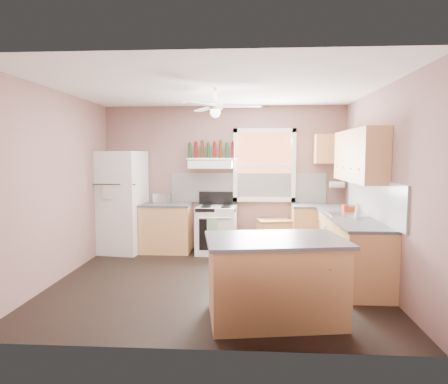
# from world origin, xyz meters

# --- Properties ---
(floor) EXTENTS (4.50, 4.50, 0.00)m
(floor) POSITION_xyz_m (0.00, 0.00, 0.00)
(floor) COLOR black
(floor) RESTS_ON ground
(ceiling) EXTENTS (4.50, 4.50, 0.00)m
(ceiling) POSITION_xyz_m (0.00, 0.00, 2.70)
(ceiling) COLOR white
(ceiling) RESTS_ON ground
(wall_back) EXTENTS (4.50, 0.05, 2.70)m
(wall_back) POSITION_xyz_m (0.00, 2.02, 1.35)
(wall_back) COLOR #825E58
(wall_back) RESTS_ON ground
(wall_right) EXTENTS (0.05, 4.00, 2.70)m
(wall_right) POSITION_xyz_m (2.27, 0.00, 1.35)
(wall_right) COLOR #825E58
(wall_right) RESTS_ON ground
(wall_left) EXTENTS (0.05, 4.00, 2.70)m
(wall_left) POSITION_xyz_m (-2.27, 0.00, 1.35)
(wall_left) COLOR #825E58
(wall_left) RESTS_ON ground
(backsplash_back) EXTENTS (2.90, 0.03, 0.55)m
(backsplash_back) POSITION_xyz_m (0.45, 1.99, 1.18)
(backsplash_back) COLOR white
(backsplash_back) RESTS_ON wall_back
(backsplash_right) EXTENTS (0.03, 2.60, 0.55)m
(backsplash_right) POSITION_xyz_m (2.23, 0.30, 1.18)
(backsplash_right) COLOR white
(backsplash_right) RESTS_ON wall_right
(window_view) EXTENTS (1.00, 0.02, 1.20)m
(window_view) POSITION_xyz_m (0.75, 1.98, 1.60)
(window_view) COLOR brown
(window_view) RESTS_ON wall_back
(window_frame) EXTENTS (1.16, 0.07, 1.36)m
(window_frame) POSITION_xyz_m (0.75, 1.96, 1.60)
(window_frame) COLOR white
(window_frame) RESTS_ON wall_back
(refrigerator) EXTENTS (0.88, 0.86, 1.86)m
(refrigerator) POSITION_xyz_m (-1.89, 1.65, 0.93)
(refrigerator) COLOR white
(refrigerator) RESTS_ON floor
(base_cabinet_left) EXTENTS (0.90, 0.60, 0.86)m
(base_cabinet_left) POSITION_xyz_m (-1.06, 1.70, 0.43)
(base_cabinet_left) COLOR tan
(base_cabinet_left) RESTS_ON floor
(counter_left) EXTENTS (0.92, 0.62, 0.04)m
(counter_left) POSITION_xyz_m (-1.06, 1.70, 0.88)
(counter_left) COLOR #454547
(counter_left) RESTS_ON base_cabinet_left
(toaster) EXTENTS (0.31, 0.22, 0.18)m
(toaster) POSITION_xyz_m (-1.13, 1.68, 0.99)
(toaster) COLOR silver
(toaster) RESTS_ON counter_left
(stove) EXTENTS (0.74, 0.67, 0.86)m
(stove) POSITION_xyz_m (-0.12, 1.65, 0.43)
(stove) COLOR white
(stove) RESTS_ON floor
(range_hood) EXTENTS (0.78, 0.50, 0.14)m
(range_hood) POSITION_xyz_m (-0.23, 1.75, 1.62)
(range_hood) COLOR white
(range_hood) RESTS_ON wall_back
(bottle_shelf) EXTENTS (0.90, 0.26, 0.03)m
(bottle_shelf) POSITION_xyz_m (-0.23, 1.87, 1.72)
(bottle_shelf) COLOR white
(bottle_shelf) RESTS_ON range_hood
(cart) EXTENTS (0.68, 0.53, 0.61)m
(cart) POSITION_xyz_m (0.94, 1.75, 0.31)
(cart) COLOR tan
(cart) RESTS_ON floor
(base_cabinet_corner) EXTENTS (1.00, 0.60, 0.86)m
(base_cabinet_corner) POSITION_xyz_m (1.75, 1.70, 0.43)
(base_cabinet_corner) COLOR tan
(base_cabinet_corner) RESTS_ON floor
(base_cabinet_right) EXTENTS (0.60, 2.20, 0.86)m
(base_cabinet_right) POSITION_xyz_m (1.95, 0.30, 0.43)
(base_cabinet_right) COLOR tan
(base_cabinet_right) RESTS_ON floor
(counter_corner) EXTENTS (1.02, 0.62, 0.04)m
(counter_corner) POSITION_xyz_m (1.75, 1.70, 0.88)
(counter_corner) COLOR #454547
(counter_corner) RESTS_ON base_cabinet_corner
(counter_right) EXTENTS (0.62, 2.22, 0.04)m
(counter_right) POSITION_xyz_m (1.94, 0.30, 0.88)
(counter_right) COLOR #454547
(counter_right) RESTS_ON base_cabinet_right
(sink) EXTENTS (0.55, 0.45, 0.03)m
(sink) POSITION_xyz_m (1.94, 0.50, 0.90)
(sink) COLOR silver
(sink) RESTS_ON counter_right
(faucet) EXTENTS (0.03, 0.03, 0.14)m
(faucet) POSITION_xyz_m (2.10, 0.50, 0.97)
(faucet) COLOR silver
(faucet) RESTS_ON sink
(upper_cabinet_right) EXTENTS (0.33, 1.80, 0.76)m
(upper_cabinet_right) POSITION_xyz_m (2.08, 0.50, 1.78)
(upper_cabinet_right) COLOR tan
(upper_cabinet_right) RESTS_ON wall_right
(upper_cabinet_corner) EXTENTS (0.60, 0.33, 0.52)m
(upper_cabinet_corner) POSITION_xyz_m (1.95, 1.83, 1.90)
(upper_cabinet_corner) COLOR tan
(upper_cabinet_corner) RESTS_ON wall_back
(paper_towel) EXTENTS (0.26, 0.12, 0.12)m
(paper_towel) POSITION_xyz_m (2.07, 1.86, 1.25)
(paper_towel) COLOR white
(paper_towel) RESTS_ON wall_back
(island) EXTENTS (1.51, 1.08, 0.86)m
(island) POSITION_xyz_m (0.75, -1.25, 0.43)
(island) COLOR tan
(island) RESTS_ON floor
(island_top) EXTENTS (1.61, 1.18, 0.04)m
(island_top) POSITION_xyz_m (0.75, -1.25, 0.88)
(island_top) COLOR #454547
(island_top) RESTS_ON island
(ceiling_fan_hub) EXTENTS (0.20, 0.20, 0.08)m
(ceiling_fan_hub) POSITION_xyz_m (0.00, 0.00, 2.45)
(ceiling_fan_hub) COLOR white
(ceiling_fan_hub) RESTS_ON ceiling
(soap_bottle) EXTENTS (0.10, 0.10, 0.22)m
(soap_bottle) POSITION_xyz_m (1.99, 0.13, 1.01)
(soap_bottle) COLOR silver
(soap_bottle) RESTS_ON counter_right
(red_caddy) EXTENTS (0.19, 0.14, 0.10)m
(red_caddy) POSITION_xyz_m (2.05, 0.90, 0.95)
(red_caddy) COLOR #B12F0F
(red_caddy) RESTS_ON counter_right
(wine_bottles) EXTENTS (0.86, 0.06, 0.31)m
(wine_bottles) POSITION_xyz_m (-0.23, 1.87, 1.88)
(wine_bottles) COLOR #143819
(wine_bottles) RESTS_ON bottle_shelf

